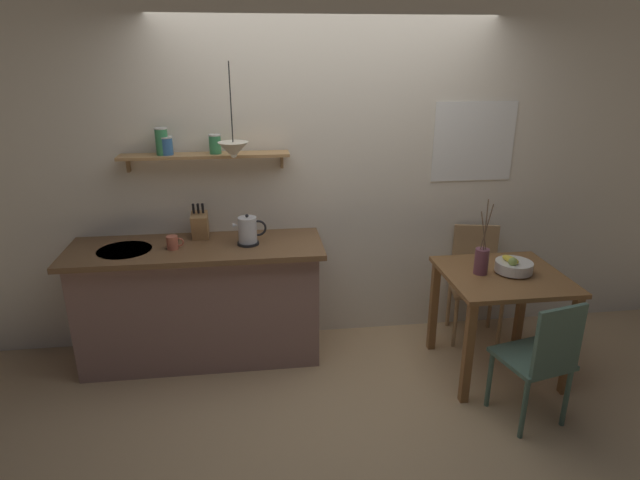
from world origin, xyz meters
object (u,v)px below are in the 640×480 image
at_px(knife_block, 200,225).
at_px(dining_chair_far, 475,277).
at_px(fruit_bowl, 513,266).
at_px(coffee_mug_by_sink, 173,243).
at_px(pendant_lamp, 233,150).
at_px(dining_table, 502,291).
at_px(dining_chair_near, 541,357).
at_px(electric_kettle, 248,231).
at_px(twig_vase, 481,260).

bearing_deg(knife_block, dining_chair_far, -0.94).
distance_m(dining_chair_far, fruit_bowl, 0.63).
relative_size(coffee_mug_by_sink, pendant_lamp, 0.19).
bearing_deg(fruit_bowl, knife_block, 165.16).
height_order(dining_chair_far, knife_block, knife_block).
distance_m(knife_block, coffee_mug_by_sink, 0.27).
bearing_deg(dining_table, dining_chair_near, -91.07).
relative_size(electric_kettle, knife_block, 0.86).
height_order(dining_chair_far, coffee_mug_by_sink, coffee_mug_by_sink).
bearing_deg(dining_chair_far, pendant_lamp, -175.66).
distance_m(dining_chair_near, pendant_lamp, 2.39).
bearing_deg(electric_kettle, knife_block, 154.46).
bearing_deg(coffee_mug_by_sink, knife_block, 48.44).
relative_size(dining_chair_near, twig_vase, 1.62).
bearing_deg(dining_chair_far, dining_chair_near, -92.92).
bearing_deg(pendant_lamp, fruit_bowl, -11.87).
bearing_deg(fruit_bowl, dining_table, -174.34).
xyz_separation_m(dining_table, electric_kettle, (-1.78, 0.42, 0.39)).
xyz_separation_m(dining_chair_far, fruit_bowl, (0.02, -0.55, 0.32)).
bearing_deg(dining_chair_near, twig_vase, 103.33).
bearing_deg(knife_block, electric_kettle, -25.54).
distance_m(electric_kettle, coffee_mug_by_sink, 0.53).
height_order(dining_chair_near, knife_block, knife_block).
distance_m(dining_table, dining_chair_near, 0.63).
xyz_separation_m(fruit_bowl, electric_kettle, (-1.84, 0.41, 0.20)).
relative_size(dining_chair_near, knife_block, 3.09).
height_order(dining_table, twig_vase, twig_vase).
bearing_deg(dining_chair_near, knife_block, 150.51).
height_order(twig_vase, knife_block, twig_vase).
bearing_deg(dining_chair_near, fruit_bowl, 82.67).
bearing_deg(twig_vase, coffee_mug_by_sink, 170.44).
xyz_separation_m(electric_kettle, coffee_mug_by_sink, (-0.53, -0.03, -0.05)).
height_order(twig_vase, electric_kettle, twig_vase).
xyz_separation_m(coffee_mug_by_sink, pendant_lamp, (0.46, 0.02, 0.64)).
bearing_deg(knife_block, dining_chair_near, -29.49).
relative_size(fruit_bowl, twig_vase, 0.48).
bearing_deg(pendant_lamp, electric_kettle, 8.18).
distance_m(twig_vase, coffee_mug_by_sink, 2.18).
height_order(dining_table, coffee_mug_by_sink, coffee_mug_by_sink).
relative_size(dining_table, dining_chair_far, 0.90).
distance_m(dining_chair_far, pendant_lamp, 2.20).
xyz_separation_m(dining_table, coffee_mug_by_sink, (-2.31, 0.39, 0.34)).
height_order(dining_table, fruit_bowl, fruit_bowl).
relative_size(dining_table, knife_block, 2.93).
xyz_separation_m(knife_block, coffee_mug_by_sink, (-0.18, -0.20, -0.06)).
height_order(knife_block, coffee_mug_by_sink, knife_block).
height_order(dining_chair_near, dining_chair_far, dining_chair_far).
xyz_separation_m(dining_chair_far, pendant_lamp, (-1.90, -0.14, 1.11)).
bearing_deg(electric_kettle, coffee_mug_by_sink, -176.91).
bearing_deg(pendant_lamp, dining_chair_near, -29.02).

